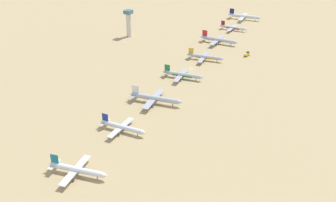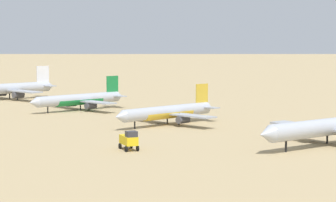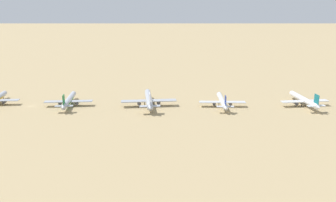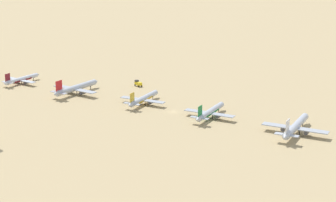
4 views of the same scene
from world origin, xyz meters
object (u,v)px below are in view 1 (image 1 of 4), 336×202
(parked_jet_2, at_px, (155,98))
(parked_jet_5, at_px, (218,40))
(parked_jet_1, at_px, (122,127))
(control_tower, at_px, (129,22))
(parked_jet_0, at_px, (77,170))
(parked_jet_4, at_px, (205,57))
(parked_jet_7, at_px, (244,16))
(service_truck, at_px, (247,54))
(parked_jet_6, at_px, (233,28))
(parked_jet_3, at_px, (182,75))

(parked_jet_2, xyz_separation_m, parked_jet_5, (-10.60, 138.22, -0.14))
(parked_jet_2, height_order, parked_jet_5, parked_jet_2)
(parked_jet_1, bearing_deg, control_tower, 122.32)
(parked_jet_0, distance_m, parked_jet_4, 184.11)
(parked_jet_7, height_order, control_tower, control_tower)
(control_tower, bearing_deg, parked_jet_5, 15.35)
(parked_jet_0, xyz_separation_m, service_truck, (19.15, 211.29, -1.37))
(parked_jet_6, distance_m, service_truck, 75.59)
(parked_jet_3, relative_size, parked_jet_4, 1.02)
(parked_jet_0, distance_m, parked_jet_7, 320.35)
(parked_jet_1, distance_m, control_tower, 186.92)
(parked_jet_6, bearing_deg, parked_jet_3, -85.55)
(parked_jet_1, bearing_deg, parked_jet_5, 93.92)
(parked_jet_0, height_order, parked_jet_7, parked_jet_7)
(parked_jet_5, distance_m, parked_jet_7, 89.46)
(service_truck, height_order, control_tower, control_tower)
(parked_jet_0, relative_size, service_truck, 6.29)
(parked_jet_6, xyz_separation_m, control_tower, (-84.50, -69.81, 12.24))
(parked_jet_5, relative_size, control_tower, 1.44)
(parked_jet_5, bearing_deg, parked_jet_1, -86.08)
(parked_jet_3, height_order, control_tower, control_tower)
(parked_jet_0, xyz_separation_m, parked_jet_7, (-23.39, 319.49, 0.36))
(parked_jet_7, xyz_separation_m, service_truck, (42.54, -108.20, -1.72))
(parked_jet_1, height_order, parked_jet_5, parked_jet_5)
(parked_jet_4, distance_m, service_truck, 40.04)
(parked_jet_7, height_order, service_truck, parked_jet_7)
(parked_jet_3, xyz_separation_m, service_truck, (28.23, 71.80, -1.25))
(parked_jet_4, bearing_deg, parked_jet_1, -87.67)
(parked_jet_6, distance_m, parked_jet_7, 43.53)
(parked_jet_4, xyz_separation_m, service_truck, (29.13, 27.45, -1.18))
(parked_jet_0, xyz_separation_m, control_tower, (-104.21, 206.31, 11.73))
(parked_jet_0, relative_size, parked_jet_1, 1.05)
(parked_jet_0, xyz_separation_m, parked_jet_6, (-19.71, 276.13, -0.51))
(service_truck, xyz_separation_m, control_tower, (-123.36, -4.98, 13.10))
(parked_jet_6, height_order, parked_jet_7, parked_jet_7)
(parked_jet_4, bearing_deg, parked_jet_3, -88.83)
(parked_jet_5, distance_m, parked_jet_6, 45.95)
(parked_jet_2, relative_size, parked_jet_7, 1.03)
(parked_jet_3, distance_m, parked_jet_7, 180.57)
(parked_jet_0, height_order, service_truck, parked_jet_0)
(parked_jet_2, relative_size, parked_jet_6, 1.31)
(control_tower, bearing_deg, parked_jet_3, -35.08)
(parked_jet_1, xyz_separation_m, parked_jet_7, (-18.92, 270.82, 0.54))
(parked_jet_0, bearing_deg, parked_jet_1, 95.25)
(parked_jet_0, bearing_deg, parked_jet_3, 93.72)
(parked_jet_3, bearing_deg, service_truck, 68.54)
(parked_jet_2, height_order, parked_jet_7, parked_jet_2)
(parked_jet_3, relative_size, parked_jet_6, 1.13)
(parked_jet_2, xyz_separation_m, parked_jet_4, (-3.66, 91.79, -0.66))
(parked_jet_4, distance_m, control_tower, 97.61)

